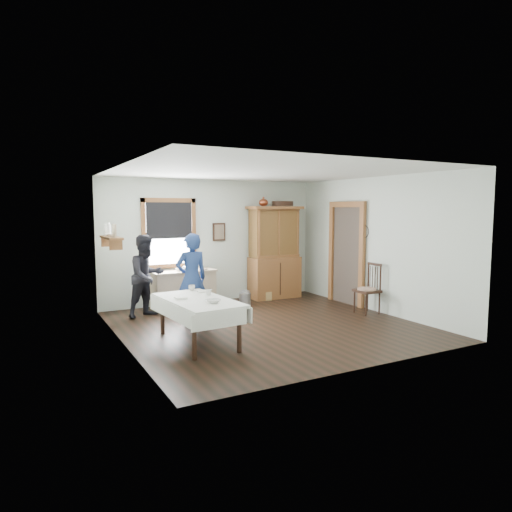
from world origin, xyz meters
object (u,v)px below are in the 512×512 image
work_counter (183,289)px  dining_table (198,321)px  pail (245,299)px  woman_blue (192,282)px  wicker_basket (264,296)px  figure_dark (147,279)px  china_hutch (275,252)px  spindle_chair (367,288)px

work_counter → dining_table: 2.64m
pail → woman_blue: woman_blue is taller
wicker_basket → dining_table: bearing=-136.1°
work_counter → pail: size_ratio=5.14×
work_counter → figure_dark: size_ratio=0.93×
dining_table → work_counter: bearing=75.7°
china_hutch → dining_table: bearing=-137.4°
spindle_chair → pail: spindle_chair is taller
china_hutch → pail: china_hutch is taller
work_counter → dining_table: work_counter is taller
china_hutch → figure_dark: (-3.11, -0.48, -0.33)m
spindle_chair → wicker_basket: bearing=119.0°
woman_blue → figure_dark: bearing=-60.8°
wicker_basket → woman_blue: 2.59m
dining_table → wicker_basket: dining_table is taller
work_counter → figure_dark: 1.07m
dining_table → spindle_chair: spindle_chair is taller
wicker_basket → figure_dark: 2.85m
spindle_chair → pail: size_ratio=3.78×
china_hutch → wicker_basket: china_hutch is taller
china_hutch → dining_table: 3.91m
spindle_chair → china_hutch: bearing=109.8°
pail → woman_blue: bearing=-149.0°
work_counter → dining_table: bearing=-108.6°
dining_table → figure_dark: (-0.24, 2.08, 0.39)m
wicker_basket → china_hutch: bearing=21.6°
pail → figure_dark: figure_dark is taller
pail → dining_table: bearing=-131.6°
dining_table → pail: size_ratio=6.46×
spindle_chair → wicker_basket: 2.45m
china_hutch → spindle_chair: 2.47m
spindle_chair → wicker_basket: size_ratio=3.07×
dining_table → woman_blue: 1.30m
figure_dark → china_hutch: bearing=-13.5°
china_hutch → dining_table: size_ratio=1.24×
spindle_chair → work_counter: bearing=143.7°
work_counter → wicker_basket: 1.89m
china_hutch → spindle_chair: size_ratio=2.12×
china_hutch → pail: (-1.00, -0.45, -0.93)m
dining_table → china_hutch: bearing=41.7°
dining_table → figure_dark: size_ratio=1.17×
spindle_chair → pail: 2.58m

